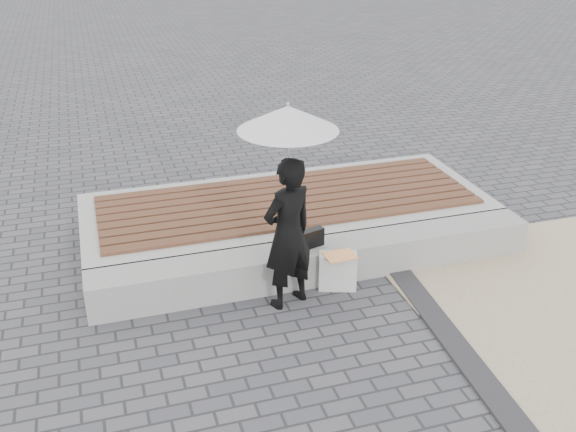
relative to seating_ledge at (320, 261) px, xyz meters
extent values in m
plane|color=#48484C|center=(0.00, -1.60, -0.20)|extent=(80.00, 80.00, 0.00)
cube|color=#2A2A2D|center=(0.75, -2.10, -0.18)|extent=(0.61, 5.20, 0.04)
cube|color=gray|center=(0.00, 0.00, 0.00)|extent=(5.00, 0.45, 0.40)
cube|color=#A0A19C|center=(0.00, 1.20, 0.00)|extent=(5.00, 2.00, 0.40)
imported|color=black|center=(-0.49, -0.40, 0.60)|extent=(0.69, 0.58, 1.61)
cylinder|color=silver|center=(-0.49, -0.40, 1.20)|extent=(0.02, 0.02, 0.95)
cone|color=silver|center=(-0.49, -0.40, 1.79)|extent=(0.95, 0.95, 0.23)
sphere|color=silver|center=(-0.49, -0.40, 1.93)|extent=(0.03, 0.03, 0.03)
cube|color=black|center=(-0.11, -0.01, 0.30)|extent=(0.31, 0.18, 0.20)
cube|color=#BAB9B6|center=(0.10, -0.29, 0.01)|extent=(0.43, 0.29, 0.42)
cube|color=#FC4956|center=(0.10, -0.34, 0.23)|extent=(0.33, 0.25, 0.01)
camera|label=1|loc=(-2.23, -5.97, 3.61)|focal=41.35mm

